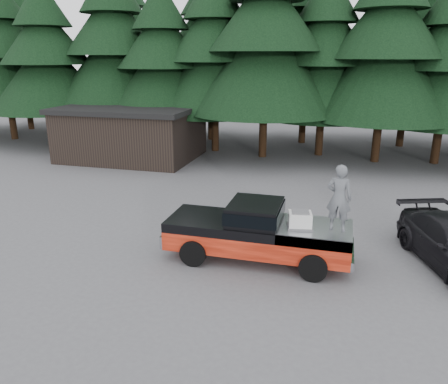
% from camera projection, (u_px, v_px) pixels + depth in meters
% --- Properties ---
extents(ground, '(120.00, 120.00, 0.00)m').
position_uv_depth(ground, '(214.00, 249.00, 14.93)').
color(ground, '#525254').
rests_on(ground, ground).
extents(pickup_truck, '(6.00, 2.04, 1.33)m').
position_uv_depth(pickup_truck, '(258.00, 240.00, 14.05)').
color(pickup_truck, '#EF3F1F').
rests_on(pickup_truck, ground).
extents(truck_cab, '(1.66, 1.90, 0.59)m').
position_uv_depth(truck_cab, '(255.00, 212.00, 13.79)').
color(truck_cab, black).
rests_on(truck_cab, pickup_truck).
extents(air_compressor, '(0.77, 0.68, 0.47)m').
position_uv_depth(air_compressor, '(300.00, 220.00, 13.23)').
color(air_compressor, silver).
rests_on(air_compressor, pickup_truck).
extents(man_on_bed, '(0.79, 0.58, 2.02)m').
position_uv_depth(man_on_bed, '(339.00, 198.00, 12.84)').
color(man_on_bed, '#585B5F').
rests_on(man_on_bed, pickup_truck).
extents(utility_building, '(8.40, 6.40, 3.30)m').
position_uv_depth(utility_building, '(132.00, 132.00, 27.72)').
color(utility_building, black).
rests_on(utility_building, ground).
extents(treeline, '(60.15, 16.05, 17.50)m').
position_uv_depth(treeline, '(295.00, 33.00, 28.32)').
color(treeline, black).
rests_on(treeline, ground).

